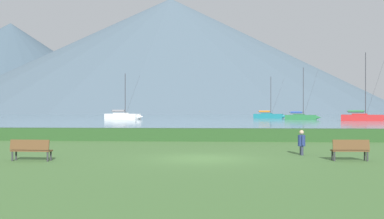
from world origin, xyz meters
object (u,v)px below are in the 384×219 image
at_px(sailboat_slip_6, 301,117).
at_px(park_bench_under_tree, 350,149).
at_px(sailboat_slip_5, 363,117).
at_px(sailboat_slip_4, 269,116).
at_px(person_seated_viewer, 302,141).
at_px(park_bench_near_path, 31,149).
at_px(sailboat_slip_7, 123,116).

height_order(sailboat_slip_6, park_bench_under_tree, sailboat_slip_6).
bearing_deg(sailboat_slip_6, sailboat_slip_5, -24.17).
xyz_separation_m(sailboat_slip_4, sailboat_slip_5, (14.97, -19.64, 0.09)).
height_order(sailboat_slip_4, person_seated_viewer, sailboat_slip_4).
bearing_deg(park_bench_near_path, sailboat_slip_5, 64.47).
bearing_deg(park_bench_under_tree, sailboat_slip_7, 108.26).
relative_size(sailboat_slip_6, park_bench_near_path, 5.85).
height_order(sailboat_slip_7, park_bench_under_tree, sailboat_slip_7).
xyz_separation_m(sailboat_slip_6, park_bench_near_path, (-25.04, -71.39, -0.08)).
bearing_deg(sailboat_slip_6, person_seated_viewer, -87.05).
bearing_deg(sailboat_slip_6, sailboat_slip_7, -169.70).
height_order(park_bench_near_path, person_seated_viewer, person_seated_viewer).
bearing_deg(sailboat_slip_7, sailboat_slip_6, 13.49).
distance_m(sailboat_slip_7, park_bench_near_path, 74.42).
distance_m(park_bench_near_path, person_seated_viewer, 12.82).
height_order(sailboat_slip_6, sailboat_slip_7, sailboat_slip_6).
xyz_separation_m(sailboat_slip_6, sailboat_slip_7, (-37.15, 2.04, 0.10)).
height_order(sailboat_slip_4, sailboat_slip_6, sailboat_slip_6).
bearing_deg(sailboat_slip_4, park_bench_under_tree, -77.04).
relative_size(sailboat_slip_5, person_seated_viewer, 10.12).
xyz_separation_m(sailboat_slip_7, park_bench_near_path, (12.11, -73.43, -0.17)).
relative_size(sailboat_slip_5, park_bench_near_path, 6.96).
bearing_deg(park_bench_under_tree, sailboat_slip_5, 70.15).
bearing_deg(park_bench_near_path, sailboat_slip_6, 73.78).
distance_m(sailboat_slip_5, park_bench_under_tree, 66.29).
relative_size(park_bench_under_tree, person_seated_viewer, 1.29).
bearing_deg(park_bench_under_tree, sailboat_slip_4, 84.39).
bearing_deg(sailboat_slip_6, park_bench_near_path, -95.90).
relative_size(sailboat_slip_7, park_bench_near_path, 5.36).
distance_m(sailboat_slip_5, park_bench_near_path, 72.73).
distance_m(sailboat_slip_4, sailboat_slip_7, 33.54).
bearing_deg(sailboat_slip_5, sailboat_slip_7, -174.90).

